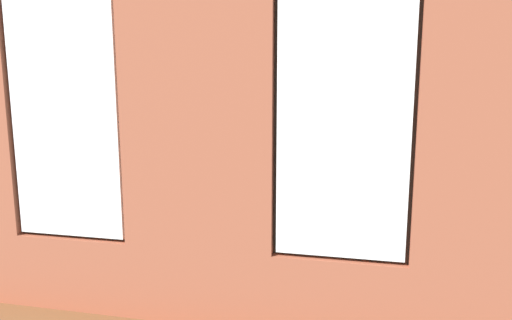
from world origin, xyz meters
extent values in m
cube|color=brown|center=(0.00, 0.00, -0.05)|extent=(6.64, 5.41, 0.10)
cube|color=#9E5138|center=(0.00, 2.32, 1.55)|extent=(1.18, 0.16, 3.11)
cube|color=#9E5138|center=(-1.08, 2.32, 0.31)|extent=(0.98, 0.16, 0.63)
cube|color=white|center=(-1.08, 2.36, 1.64)|extent=(0.92, 0.03, 1.97)
cube|color=#38281E|center=(-1.08, 2.30, 1.64)|extent=(0.98, 0.04, 2.03)
cube|color=#9E5138|center=(1.08, 2.32, 0.31)|extent=(0.98, 0.16, 0.63)
cube|color=white|center=(1.08, 2.36, 1.64)|extent=(0.92, 0.03, 1.97)
cube|color=#38281E|center=(1.08, 2.30, 1.64)|extent=(0.98, 0.04, 2.03)
cube|color=tan|center=(0.00, 2.22, 0.60)|extent=(3.34, 0.24, 0.06)
cube|color=black|center=(0.00, 2.23, 1.78)|extent=(0.41, 0.03, 0.52)
cube|color=#389360|center=(0.00, 2.22, 1.78)|extent=(0.35, 0.01, 0.46)
cube|color=white|center=(2.97, 0.20, 1.55)|extent=(0.10, 4.41, 3.11)
cube|color=black|center=(0.14, 1.62, 0.21)|extent=(1.78, 0.85, 0.42)
cube|color=black|center=(0.14, 1.95, 0.61)|extent=(1.78, 0.24, 0.38)
cube|color=black|center=(-0.64, 1.62, 0.52)|extent=(0.22, 0.85, 0.24)
cube|color=black|center=(0.92, 1.62, 0.52)|extent=(0.22, 0.85, 0.24)
cube|color=black|center=(-0.19, 1.58, 0.48)|extent=(0.62, 0.65, 0.12)
cube|color=black|center=(0.48, 1.58, 0.48)|extent=(0.62, 0.65, 0.12)
cube|color=black|center=(-2.27, 0.26, 0.21)|extent=(0.85, 1.72, 0.42)
cube|color=black|center=(-2.59, 0.26, 0.61)|extent=(0.24, 1.72, 0.38)
cube|color=black|center=(-2.27, -0.49, 0.52)|extent=(0.85, 0.22, 0.24)
cube|color=black|center=(-2.27, 1.01, 0.52)|extent=(0.85, 0.22, 0.24)
cube|color=black|center=(-2.23, -0.06, 0.48)|extent=(0.65, 0.59, 0.12)
cube|color=black|center=(-2.23, 0.58, 0.48)|extent=(0.65, 0.59, 0.12)
cube|color=olive|center=(-0.07, -0.03, 0.44)|extent=(1.36, 0.89, 0.04)
cube|color=olive|center=(-0.69, -0.41, 0.21)|extent=(0.07, 0.07, 0.42)
cube|color=olive|center=(0.54, -0.41, 0.21)|extent=(0.07, 0.07, 0.42)
cube|color=olive|center=(-0.69, 0.35, 0.21)|extent=(0.07, 0.07, 0.42)
cube|color=olive|center=(0.54, 0.35, 0.21)|extent=(0.07, 0.07, 0.42)
cylinder|color=#B23D38|center=(-0.07, -0.03, 0.51)|extent=(0.08, 0.08, 0.10)
cylinder|color=#B7333D|center=(-0.18, 0.10, 0.51)|extent=(0.08, 0.08, 0.11)
cylinder|color=#9E5638|center=(0.10, -0.14, 0.51)|extent=(0.12, 0.12, 0.10)
sphere|color=#3D8E42|center=(0.10, -0.14, 0.63)|extent=(0.14, 0.14, 0.14)
cube|color=#B2B2B7|center=(0.33, 0.10, 0.47)|extent=(0.17, 0.14, 0.02)
cube|color=#59595B|center=(-0.45, -0.18, 0.47)|extent=(0.14, 0.17, 0.02)
cube|color=black|center=(2.67, -0.09, 0.27)|extent=(1.20, 0.42, 0.54)
cube|color=black|center=(2.67, -0.09, 0.56)|extent=(0.49, 0.20, 0.05)
cube|color=black|center=(2.67, -0.09, 0.62)|extent=(0.06, 0.04, 0.06)
cube|color=black|center=(2.67, -0.09, 0.97)|extent=(1.11, 0.04, 0.65)
cube|color=black|center=(2.67, -0.11, 0.97)|extent=(1.06, 0.01, 0.60)
cylinder|color=olive|center=(0.01, -1.40, 0.14)|extent=(0.51, 0.51, 0.28)
ellipsoid|color=silver|center=(0.01, -1.40, 0.48)|extent=(1.14, 1.14, 0.46)
ellipsoid|color=navy|center=(0.09, -1.40, 0.59)|extent=(0.44, 0.44, 0.18)
cylinder|color=beige|center=(2.37, -1.65, 0.16)|extent=(0.34, 0.34, 0.32)
cylinder|color=brown|center=(2.37, -1.65, 0.56)|extent=(0.06, 0.06, 0.48)
cone|color=#337F38|center=(2.60, -1.63, 1.07)|extent=(0.59, 0.22, 0.64)
cone|color=#337F38|center=(2.50, -1.49, 1.08)|extent=(0.47, 0.53, 0.65)
cone|color=#337F38|center=(2.35, -1.44, 1.08)|extent=(0.21, 0.56, 0.66)
cone|color=#337F38|center=(2.12, -1.54, 1.02)|extent=(0.65, 0.41, 0.57)
cone|color=#337F38|center=(2.09, -1.73, 1.00)|extent=(0.68, 0.34, 0.54)
cone|color=#337F38|center=(2.32, -1.88, 1.06)|extent=(0.29, 0.61, 0.63)
cone|color=#337F38|center=(2.49, -1.87, 1.05)|extent=(0.43, 0.61, 0.61)
cylinder|color=#9E5638|center=(-1.92, -1.05, 0.10)|extent=(0.18, 0.18, 0.19)
cylinder|color=brown|center=(-1.92, -1.05, 0.24)|extent=(0.03, 0.03, 0.10)
ellipsoid|color=#337F38|center=(-1.92, -1.05, 0.45)|extent=(0.35, 0.35, 0.33)
cylinder|color=brown|center=(-1.20, 1.62, 0.19)|extent=(0.39, 0.39, 0.38)
cylinder|color=brown|center=(-1.20, 1.62, 0.59)|extent=(0.07, 0.07, 0.42)
cone|color=#3D8E42|center=(-0.99, 1.64, 1.09)|extent=(0.54, 0.19, 0.66)
cone|color=#3D8E42|center=(-1.04, 1.87, 1.01)|extent=(0.48, 0.63, 0.53)
cone|color=#3D8E42|center=(-1.34, 1.81, 1.07)|extent=(0.47, 0.53, 0.63)
cone|color=#3D8E42|center=(-1.42, 1.66, 1.08)|extent=(0.57, 0.22, 0.64)
cone|color=#3D8E42|center=(-1.31, 1.42, 1.07)|extent=(0.39, 0.57, 0.63)
cone|color=#3D8E42|center=(-1.05, 1.45, 1.08)|extent=(0.47, 0.52, 0.64)
cylinder|color=#47423D|center=(-2.47, -1.70, 0.18)|extent=(0.37, 0.37, 0.35)
cylinder|color=brown|center=(-2.47, -1.70, 0.51)|extent=(0.07, 0.07, 0.32)
cone|color=#337F38|center=(-2.24, -1.69, 0.85)|extent=(0.57, 0.17, 0.48)
cone|color=#337F38|center=(-2.48, -1.47, 0.85)|extent=(0.17, 0.57, 0.48)
cone|color=#337F38|center=(-2.68, -1.73, 0.88)|extent=(0.54, 0.20, 0.52)
cone|color=#337F38|center=(-2.46, -1.87, 0.91)|extent=(0.17, 0.46, 0.57)
cone|color=#3D8E42|center=(-2.31, 1.80, 1.20)|extent=(0.47, 0.22, 0.59)
cylinder|color=gray|center=(2.12, 0.96, 0.17)|extent=(0.29, 0.29, 0.34)
cylinder|color=brown|center=(2.12, 0.96, 0.61)|extent=(0.05, 0.05, 0.53)
cone|color=#337F38|center=(2.34, 0.95, 1.08)|extent=(0.52, 0.14, 0.49)
cone|color=#337F38|center=(2.13, 1.17, 1.08)|extent=(0.13, 0.51, 0.50)
cone|color=#337F38|center=(1.95, 0.99, 1.12)|extent=(0.43, 0.17, 0.56)
cone|color=#337F38|center=(2.13, 0.79, 1.12)|extent=(0.15, 0.43, 0.56)
cylinder|color=#47423D|center=(-1.03, -0.66, 0.09)|extent=(0.18, 0.18, 0.19)
cylinder|color=brown|center=(-1.03, -0.66, 0.27)|extent=(0.03, 0.03, 0.17)
ellipsoid|color=#1E5B28|center=(-1.03, -0.66, 0.49)|extent=(0.29, 0.29, 0.27)
camera|label=1|loc=(-1.25, 5.84, 1.99)|focal=35.00mm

